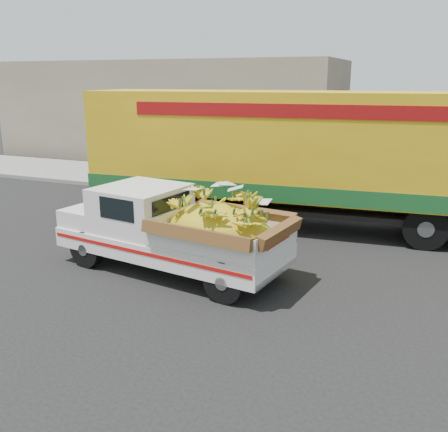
% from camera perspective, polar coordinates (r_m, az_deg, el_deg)
% --- Properties ---
extents(ground, '(100.00, 100.00, 0.00)m').
position_cam_1_polar(ground, '(11.22, -6.94, -6.30)').
color(ground, black).
rests_on(ground, ground).
extents(curb, '(60.00, 0.25, 0.15)m').
position_cam_1_polar(curb, '(17.34, 4.47, 1.86)').
color(curb, gray).
rests_on(curb, ground).
extents(sidewalk, '(60.00, 4.00, 0.14)m').
position_cam_1_polar(sidewalk, '(19.30, 6.44, 3.19)').
color(sidewalk, gray).
rests_on(sidewalk, ground).
extents(building_left, '(18.00, 6.00, 5.00)m').
position_cam_1_polar(building_left, '(27.48, -6.29, 11.95)').
color(building_left, gray).
rests_on(building_left, ground).
extents(pickup_truck, '(5.42, 2.64, 1.82)m').
position_cam_1_polar(pickup_truck, '(10.72, -4.42, -1.72)').
color(pickup_truck, black).
rests_on(pickup_truck, ground).
extents(semi_trailer, '(12.04, 3.51, 3.80)m').
position_cam_1_polar(semi_trailer, '(14.16, 8.25, 7.12)').
color(semi_trailer, black).
rests_on(semi_trailer, ground).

